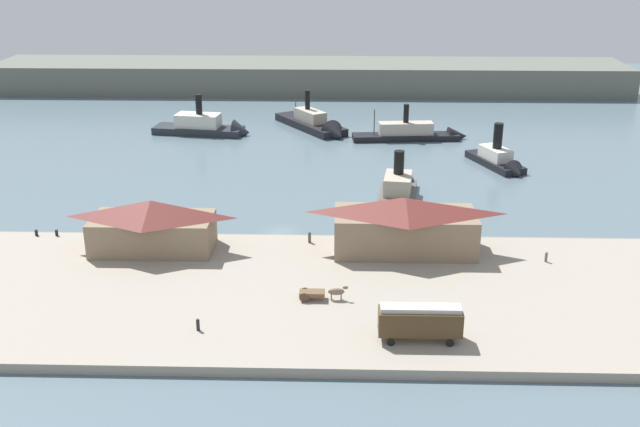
# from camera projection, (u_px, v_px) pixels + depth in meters

# --- Properties ---
(ground_plane) EXTENTS (320.00, 320.00, 0.00)m
(ground_plane) POSITION_uv_depth(u_px,v_px,m) (280.00, 232.00, 115.19)
(ground_plane) COLOR slate
(quay_promenade) EXTENTS (110.00, 36.00, 1.20)m
(quay_promenade) POSITION_uv_depth(u_px,v_px,m) (266.00, 294.00, 94.41)
(quay_promenade) COLOR #9E9384
(quay_promenade) RESTS_ON ground
(seawall_edge) EXTENTS (110.00, 0.80, 1.00)m
(seawall_edge) POSITION_uv_depth(u_px,v_px,m) (278.00, 238.00, 111.65)
(seawall_edge) COLOR gray
(seawall_edge) RESTS_ON ground
(ferry_shed_east_terminal) EXTENTS (17.14, 8.28, 7.38)m
(ferry_shed_east_terminal) POSITION_uv_depth(u_px,v_px,m) (152.00, 225.00, 104.70)
(ferry_shed_east_terminal) COLOR #847056
(ferry_shed_east_terminal) RESTS_ON quay_promenade
(ferry_shed_west_terminal) EXTENTS (19.99, 8.95, 7.72)m
(ferry_shed_west_terminal) POSITION_uv_depth(u_px,v_px,m) (405.00, 225.00, 104.33)
(ferry_shed_west_terminal) COLOR #847056
(ferry_shed_west_terminal) RESTS_ON quay_promenade
(street_tram) EXTENTS (9.11, 2.78, 4.19)m
(street_tram) POSITION_uv_depth(u_px,v_px,m) (420.00, 320.00, 81.74)
(street_tram) COLOR #4C381E
(street_tram) RESTS_ON quay_promenade
(horse_cart) EXTENTS (5.95, 1.64, 1.87)m
(horse_cart) POSITION_uv_depth(u_px,v_px,m) (320.00, 293.00, 91.37)
(horse_cart) COLOR brown
(horse_cart) RESTS_ON quay_promenade
(pedestrian_standing_center) EXTENTS (0.43, 0.43, 1.74)m
(pedestrian_standing_center) POSITION_uv_depth(u_px,v_px,m) (310.00, 237.00, 108.15)
(pedestrian_standing_center) COLOR #3D4C42
(pedestrian_standing_center) RESTS_ON quay_promenade
(pedestrian_near_west_shed) EXTENTS (0.38, 0.38, 1.52)m
(pedestrian_near_west_shed) POSITION_uv_depth(u_px,v_px,m) (546.00, 257.00, 101.91)
(pedestrian_near_west_shed) COLOR #6B5B4C
(pedestrian_near_west_shed) RESTS_ON quay_promenade
(pedestrian_walking_east) EXTENTS (0.39, 0.39, 1.58)m
(pedestrian_walking_east) POSITION_uv_depth(u_px,v_px,m) (198.00, 325.00, 84.38)
(pedestrian_walking_east) COLOR #232328
(pedestrian_walking_east) RESTS_ON quay_promenade
(mooring_post_west) EXTENTS (0.44, 0.44, 0.90)m
(mooring_post_west) POSITION_uv_depth(u_px,v_px,m) (57.00, 233.00, 110.69)
(mooring_post_west) COLOR black
(mooring_post_west) RESTS_ON quay_promenade
(mooring_post_center_east) EXTENTS (0.44, 0.44, 0.90)m
(mooring_post_center_east) POSITION_uv_depth(u_px,v_px,m) (36.00, 233.00, 110.72)
(mooring_post_center_east) COLOR black
(mooring_post_center_east) RESTS_ON quay_promenade
(ferry_moored_west) EXTENTS (22.80, 9.16, 11.07)m
(ferry_moored_west) POSITION_uv_depth(u_px,v_px,m) (209.00, 127.00, 170.27)
(ferry_moored_west) COLOR #23282D
(ferry_moored_west) RESTS_ON ground
(ferry_departing_north) EXTENTS (10.23, 16.85, 10.10)m
(ferry_departing_north) POSITION_uv_depth(u_px,v_px,m) (500.00, 160.00, 145.94)
(ferry_departing_north) COLOR black
(ferry_departing_north) RESTS_ON ground
(ferry_approaching_east) EXTENTS (18.68, 23.87, 10.77)m
(ferry_approaching_east) POSITION_uv_depth(u_px,v_px,m) (317.00, 125.00, 173.04)
(ferry_approaching_east) COLOR black
(ferry_approaching_east) RESTS_ON ground
(ferry_outer_harbor) EXTENTS (25.82, 6.71, 9.44)m
(ferry_outer_harbor) POSITION_uv_depth(u_px,v_px,m) (417.00, 134.00, 165.89)
(ferry_outer_harbor) COLOR black
(ferry_outer_harbor) RESTS_ON ground
(ferry_moored_east) EXTENTS (7.91, 16.42, 10.35)m
(ferry_moored_east) POSITION_uv_depth(u_px,v_px,m) (398.00, 186.00, 131.21)
(ferry_moored_east) COLOR #514C47
(ferry_moored_east) RESTS_ON ground
(far_headland) EXTENTS (180.00, 24.00, 8.00)m
(far_headland) POSITION_uv_depth(u_px,v_px,m) (310.00, 76.00, 216.62)
(far_headland) COLOR #60665B
(far_headland) RESTS_ON ground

